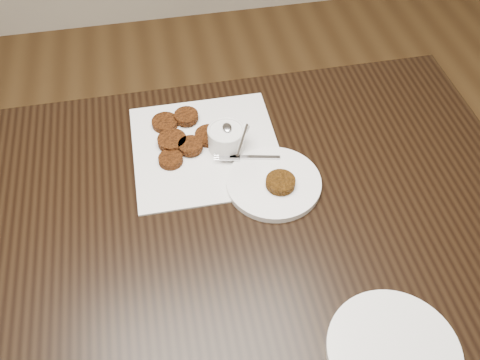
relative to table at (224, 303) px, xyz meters
name	(u,v)px	position (x,y,z in m)	size (l,w,h in m)	color
table	(224,303)	(0.00, 0.00, 0.00)	(1.30, 0.84, 0.75)	black
napkin	(206,148)	(0.00, 0.19, 0.38)	(0.32, 0.32, 0.00)	silver
sauce_ramekin	(226,129)	(0.05, 0.18, 0.44)	(0.11, 0.11, 0.12)	white
patty_cluster	(182,139)	(-0.05, 0.22, 0.39)	(0.21, 0.21, 0.02)	#60290C
plate_with_patty	(274,181)	(0.13, 0.06, 0.39)	(0.20, 0.20, 0.03)	white
plate_empty	(394,352)	(0.23, -0.34, 0.38)	(0.22, 0.22, 0.02)	white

